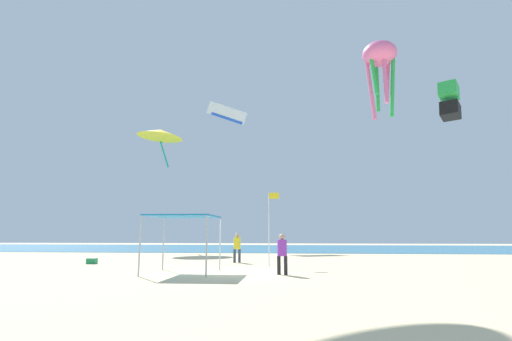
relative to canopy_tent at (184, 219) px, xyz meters
The scene contains 11 objects.
ground 3.36m from the canopy_tent, ahead, with size 110.00×110.00×0.10m, color beige.
ocean_strip 31.29m from the canopy_tent, 85.91° to the left, with size 110.00×25.91×0.03m, color teal.
canopy_tent is the anchor object (origin of this frame).
person_near_tent 6.90m from the canopy_tent, 76.57° to the left, with size 0.44×0.43×1.81m.
person_leftmost 4.77m from the canopy_tent, ahead, with size 0.46×0.42×1.76m.
banner_flag 5.47m from the canopy_tent, 46.37° to the left, with size 0.61×0.06×4.05m.
cooler_box 8.74m from the canopy_tent, 145.00° to the left, with size 0.57×0.37×0.35m.
kite_parafoil_white 31.52m from the canopy_tent, 95.94° to the left, with size 5.24×0.71×3.19m.
kite_box_green 20.52m from the canopy_tent, 29.97° to the left, with size 1.72×1.77×2.68m.
kite_delta_yellow 24.70m from the canopy_tent, 112.97° to the left, with size 5.45×5.41×3.95m.
kite_octopus_pink 18.24m from the canopy_tent, 36.57° to the left, with size 3.32×3.32×5.58m.
Camera 1 is at (2.75, -17.45, 1.76)m, focal length 26.64 mm.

